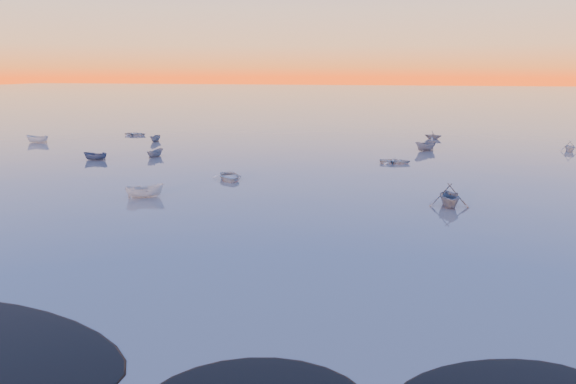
% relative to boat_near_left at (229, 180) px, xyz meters
% --- Properties ---
extents(ground, '(600.00, 600.00, 0.00)m').
position_rel_boat_near_left_xyz_m(ground, '(11.09, 60.97, 0.00)').
color(ground, slate).
rests_on(ground, ground).
extents(moored_fleet, '(124.00, 58.00, 1.20)m').
position_rel_boat_near_left_xyz_m(moored_fleet, '(11.09, 13.97, 0.00)').
color(moored_fleet, silver).
rests_on(moored_fleet, ground).
extents(boat_near_left, '(4.87, 3.84, 1.13)m').
position_rel_boat_near_left_xyz_m(boat_near_left, '(0.00, 0.00, 0.00)').
color(boat_near_left, silver).
rests_on(boat_near_left, ground).
extents(boat_near_center, '(3.05, 3.87, 1.24)m').
position_rel_boat_near_left_xyz_m(boat_near_center, '(-5.03, -10.13, 0.00)').
color(boat_near_center, silver).
rests_on(boat_near_center, ground).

